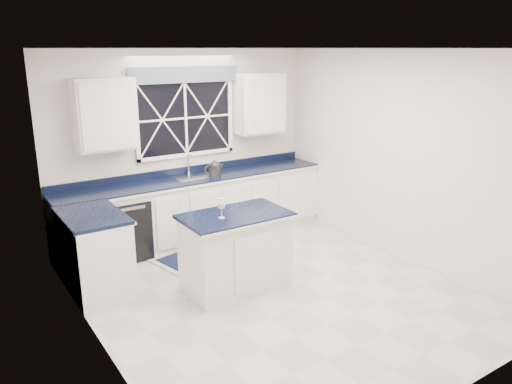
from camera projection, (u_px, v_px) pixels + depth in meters
ground at (276, 291)px, 5.76m from camera, size 4.50×4.50×0.00m
back_wall at (185, 145)px, 7.18m from camera, size 4.00×0.10×2.70m
base_cabinets at (181, 217)px, 6.88m from camera, size 3.99×1.60×0.90m
countertop at (196, 179)px, 7.06m from camera, size 3.98×0.64×0.04m
dishwasher at (123, 227)px, 6.62m from camera, size 0.60×0.58×0.82m
window at (185, 112)px, 7.01m from camera, size 1.65×0.09×1.26m
upper_cabinets at (189, 108)px, 6.89m from camera, size 3.10×0.34×0.90m
faucet at (189, 164)px, 7.17m from camera, size 0.05×0.20×0.30m
island at (236, 251)px, 5.74m from camera, size 1.22×0.74×0.90m
rug at (208, 255)px, 6.75m from camera, size 1.53×1.11×0.02m
kettle at (214, 168)px, 7.19m from camera, size 0.30×0.18×0.21m
wine_glass at (221, 205)px, 5.44m from camera, size 0.10×0.10×0.23m
soap_bottle at (214, 164)px, 7.43m from camera, size 0.10×0.10×0.19m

